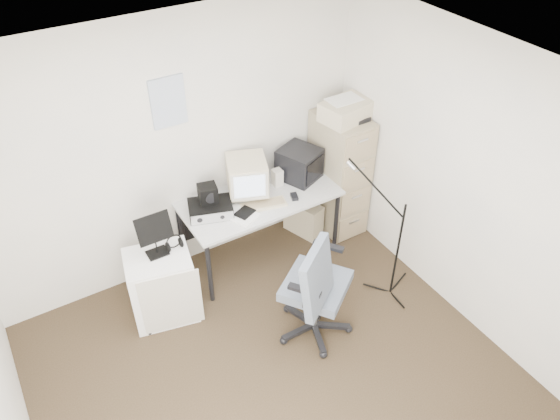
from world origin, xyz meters
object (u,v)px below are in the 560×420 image
desk (261,227)px  side_cart (162,286)px  office_chair (316,284)px  filing_cabinet (339,174)px

desk → side_cart: desk is taller
office_chair → side_cart: office_chair is taller
desk → office_chair: 1.11m
side_cart → desk: bearing=23.3°
filing_cabinet → side_cart: (-2.08, -0.25, -0.31)m
desk → side_cart: bearing=-169.0°
office_chair → filing_cabinet: bearing=11.6°
filing_cabinet → side_cart: size_ratio=1.92×
filing_cabinet → office_chair: filing_cabinet is taller
filing_cabinet → office_chair: size_ratio=1.13×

